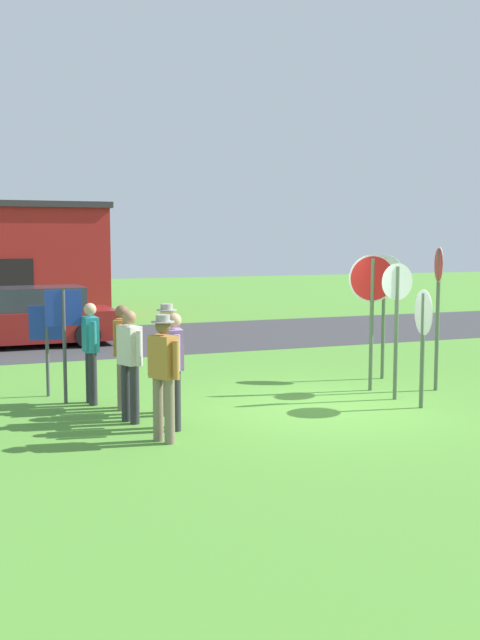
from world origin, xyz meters
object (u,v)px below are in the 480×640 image
(parked_car_on_street, at_px, (31,319))
(stop_sign_tallest, at_px, (397,309))
(info_panel_rightmost, at_px, (64,325))
(person_in_dark_shirt, at_px, (91,347))
(info_panel_middle, at_px, (47,334))
(stop_sign_far_back, at_px, (438,296))
(person_in_teal, at_px, (163,371))
(person_with_sunhat, at_px, (167,352))
(person_on_left, at_px, (130,360))
(stop_sign_center_cluster, at_px, (423,328))
(person_holding_notes, at_px, (174,364))
(stop_sign_leaning_left, at_px, (384,294))
(person_in_blue, at_px, (122,351))
(stop_sign_rear_right, at_px, (372,297))

(parked_car_on_street, relative_size, stop_sign_tallest, 1.85)
(parked_car_on_street, bearing_deg, info_panel_rightmost, -91.47)
(person_in_dark_shirt, bearing_deg, info_panel_rightmost, 152.42)
(parked_car_on_street, xyz_separation_m, info_panel_middle, (-0.39, -6.54, 0.40))
(stop_sign_far_back, height_order, person_in_teal, stop_sign_far_back)
(parked_car_on_street, xyz_separation_m, stop_sign_far_back, (6.25, -8.54, 1.03))
(person_in_dark_shirt, height_order, info_panel_rightmost, info_panel_rightmost)
(parked_car_on_street, distance_m, stop_sign_tallest, 10.34)
(info_panel_middle, bearing_deg, person_with_sunhat, -52.37)
(person_in_teal, xyz_separation_m, person_on_left, (-0.17, 1.25, -0.03))
(stop_sign_center_cluster, distance_m, person_holding_notes, 4.15)
(stop_sign_leaning_left, relative_size, person_in_teal, 1.40)
(stop_sign_center_cluster, bearing_deg, parked_car_on_street, 118.15)
(person_on_left, height_order, info_panel_middle, person_on_left)
(stop_sign_far_back, bearing_deg, person_in_dark_shirt, 169.63)
(stop_sign_tallest, bearing_deg, parked_car_on_street, 119.84)
(stop_sign_leaning_left, relative_size, person_in_dark_shirt, 1.44)
(stop_sign_tallest, height_order, person_in_blue, stop_sign_tallest)
(info_panel_rightmost, bearing_deg, person_on_left, -67.34)
(person_in_dark_shirt, relative_size, info_panel_rightmost, 0.89)
(person_in_blue, xyz_separation_m, info_panel_rightmost, (-0.80, 0.77, 0.36))
(parked_car_on_street, distance_m, stop_sign_far_back, 10.63)
(stop_sign_center_cluster, distance_m, person_in_dark_shirt, 5.45)
(person_holding_notes, distance_m, info_panel_rightmost, 2.65)
(person_in_teal, relative_size, info_panel_rightmost, 0.91)
(stop_sign_leaning_left, relative_size, stop_sign_center_cluster, 1.26)
(stop_sign_rear_right, height_order, stop_sign_tallest, stop_sign_rear_right)
(person_on_left, bearing_deg, stop_sign_rear_right, 9.90)
(stop_sign_tallest, bearing_deg, stop_sign_rear_right, 89.67)
(person_with_sunhat, bearing_deg, stop_sign_leaning_left, 16.43)
(person_in_blue, bearing_deg, stop_sign_far_back, -5.53)
(info_panel_middle, bearing_deg, stop_sign_center_cluster, -29.33)
(stop_sign_rear_right, bearing_deg, person_with_sunhat, -173.28)
(person_with_sunhat, bearing_deg, stop_sign_center_cluster, -15.07)
(stop_sign_far_back, height_order, person_in_blue, stop_sign_far_back)
(stop_sign_center_cluster, relative_size, info_panel_middle, 1.22)
(info_panel_rightmost, bearing_deg, person_with_sunhat, -44.67)
(person_holding_notes, relative_size, person_on_left, 1.00)
(stop_sign_center_cluster, distance_m, info_panel_rightmost, 5.88)
(person_in_dark_shirt, distance_m, person_on_left, 1.53)
(stop_sign_rear_right, height_order, person_holding_notes, stop_sign_rear_right)
(info_panel_middle, bearing_deg, stop_sign_rear_right, -16.06)
(person_in_blue, distance_m, person_on_left, 0.94)
(person_holding_notes, bearing_deg, person_on_left, 129.67)
(stop_sign_center_cluster, height_order, person_with_sunhat, stop_sign_center_cluster)
(stop_sign_tallest, bearing_deg, person_with_sunhat, 174.95)
(person_in_dark_shirt, relative_size, person_in_teal, 0.97)
(stop_sign_tallest, height_order, person_on_left, stop_sign_tallest)
(parked_car_on_street, distance_m, info_panel_rightmost, 7.26)
(info_panel_rightmost, bearing_deg, parked_car_on_street, 88.53)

